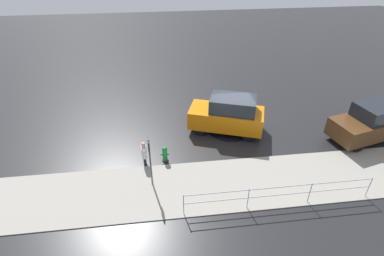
% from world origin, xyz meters
% --- Properties ---
extents(ground_plane, '(60.00, 60.00, 0.00)m').
position_xyz_m(ground_plane, '(0.00, 0.00, 0.00)').
color(ground_plane, black).
extents(kerb_strip, '(24.00, 3.20, 0.04)m').
position_xyz_m(kerb_strip, '(0.00, 4.20, 0.02)').
color(kerb_strip, gray).
rests_on(kerb_strip, ground).
extents(moving_hatchback, '(4.24, 2.91, 2.06)m').
position_xyz_m(moving_hatchback, '(0.21, 0.06, 1.03)').
color(moving_hatchback, orange).
rests_on(moving_hatchback, ground).
extents(parked_sedan, '(4.59, 2.72, 1.98)m').
position_xyz_m(parked_sedan, '(-7.10, 1.63, 1.00)').
color(parked_sedan, '#513319').
rests_on(parked_sedan, ground).
extents(fire_hydrant, '(0.42, 0.31, 0.80)m').
position_xyz_m(fire_hydrant, '(3.71, 2.25, 0.40)').
color(fire_hydrant, '#197A2D').
rests_on(fire_hydrant, ground).
extents(pedestrian, '(0.28, 0.57, 1.22)m').
position_xyz_m(pedestrian, '(4.66, 2.35, 0.68)').
color(pedestrian, silver).
rests_on(pedestrian, ground).
extents(metal_railing, '(7.57, 0.04, 1.05)m').
position_xyz_m(metal_railing, '(-0.61, 5.61, 0.73)').
color(metal_railing, '#B7BABF').
rests_on(metal_railing, ground).
extents(sign_post, '(0.07, 0.44, 2.40)m').
position_xyz_m(sign_post, '(4.34, 3.81, 1.58)').
color(sign_post, '#4C4C51').
rests_on(sign_post, ground).
extents(puddle_patch, '(2.52, 2.52, 0.01)m').
position_xyz_m(puddle_patch, '(0.02, -0.08, 0.00)').
color(puddle_patch, black).
rests_on(puddle_patch, ground).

